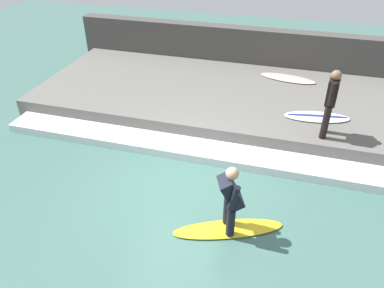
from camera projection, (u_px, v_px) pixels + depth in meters
ground_plane at (182, 191)px, 7.83m from camera, size 28.00×28.00×0.00m
concrete_ledge at (223, 98)px, 10.89m from camera, size 4.40×10.62×0.49m
back_wall at (239, 51)px, 12.55m from camera, size 0.50×11.15×1.61m
wave_foam_crest at (200, 150)px, 8.90m from camera, size 0.78×10.09×0.20m
surfboard_riding at (228, 229)px, 6.90m from camera, size 1.21×2.08×0.06m
surfer_riding at (231, 197)px, 6.46m from camera, size 0.53×0.57×1.38m
surfer_waiting_near at (331, 100)px, 8.26m from camera, size 0.54×0.28×1.60m
surfboard_waiting_near at (317, 117)px, 9.40m from camera, size 0.83×1.69×0.07m
surfboard_spare at (288, 78)px, 11.39m from camera, size 0.80×1.74×0.06m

